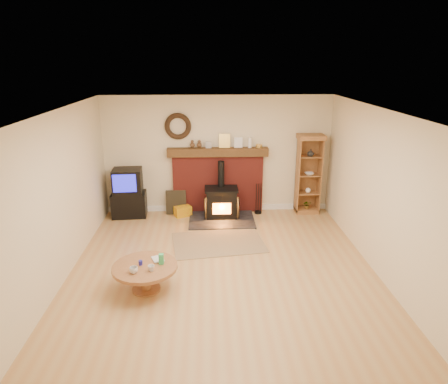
{
  "coord_description": "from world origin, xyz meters",
  "views": [
    {
      "loc": [
        -0.22,
        -5.87,
        3.33
      ],
      "look_at": [
        0.07,
        1.0,
        1.02
      ],
      "focal_mm": 32.0,
      "sensor_mm": 36.0,
      "label": 1
    }
  ],
  "objects_px": {
    "coffee_table": "(145,270)",
    "tv_unit": "(129,194)",
    "curio_cabinet": "(308,174)",
    "wood_stove": "(221,204)"
  },
  "relations": [
    {
      "from": "tv_unit",
      "to": "coffee_table",
      "type": "xyz_separation_m",
      "value": [
        0.79,
        -3.05,
        -0.18
      ]
    },
    {
      "from": "wood_stove",
      "to": "tv_unit",
      "type": "xyz_separation_m",
      "value": [
        -2.03,
        0.2,
        0.19
      ]
    },
    {
      "from": "curio_cabinet",
      "to": "coffee_table",
      "type": "relative_size",
      "value": 1.83
    },
    {
      "from": "coffee_table",
      "to": "wood_stove",
      "type": "bearing_deg",
      "value": 66.51
    },
    {
      "from": "curio_cabinet",
      "to": "coffee_table",
      "type": "distance_m",
      "value": 4.5
    },
    {
      "from": "tv_unit",
      "to": "curio_cabinet",
      "type": "xyz_separation_m",
      "value": [
        3.97,
        0.08,
        0.38
      ]
    },
    {
      "from": "coffee_table",
      "to": "tv_unit",
      "type": "bearing_deg",
      "value": 104.56
    },
    {
      "from": "curio_cabinet",
      "to": "coffee_table",
      "type": "xyz_separation_m",
      "value": [
        -3.18,
        -3.13,
        -0.56
      ]
    },
    {
      "from": "tv_unit",
      "to": "curio_cabinet",
      "type": "height_order",
      "value": "curio_cabinet"
    },
    {
      "from": "tv_unit",
      "to": "coffee_table",
      "type": "distance_m",
      "value": 3.15
    }
  ]
}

